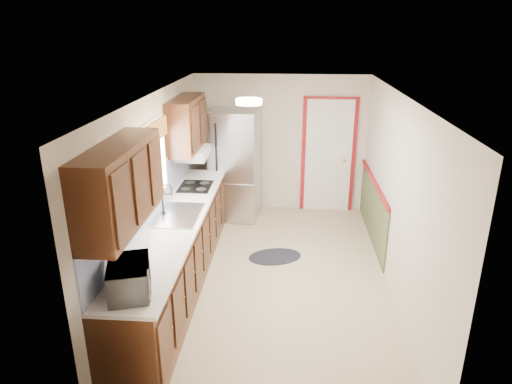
# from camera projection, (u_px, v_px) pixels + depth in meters

# --- Properties ---
(room_shell) EXTENTS (3.20, 5.20, 2.52)m
(room_shell) POSITION_uv_depth(u_px,v_px,m) (275.00, 193.00, 5.69)
(room_shell) COLOR tan
(room_shell) RESTS_ON ground
(kitchen_run) EXTENTS (0.63, 4.00, 2.20)m
(kitchen_run) POSITION_uv_depth(u_px,v_px,m) (174.00, 228.00, 5.64)
(kitchen_run) COLOR #371A0C
(kitchen_run) RESTS_ON ground
(back_wall_trim) EXTENTS (1.12, 2.30, 2.08)m
(back_wall_trim) POSITION_uv_depth(u_px,v_px,m) (337.00, 167.00, 7.80)
(back_wall_trim) COLOR maroon
(back_wall_trim) RESTS_ON ground
(ceiling_fixture) EXTENTS (0.30, 0.30, 0.06)m
(ceiling_fixture) POSITION_uv_depth(u_px,v_px,m) (249.00, 102.00, 5.13)
(ceiling_fixture) COLOR #FFD88C
(ceiling_fixture) RESTS_ON room_shell
(microwave) EXTENTS (0.43, 0.58, 0.35)m
(microwave) POSITION_uv_depth(u_px,v_px,m) (129.00, 275.00, 3.98)
(microwave) COLOR white
(microwave) RESTS_ON kitchen_run
(refrigerator) EXTENTS (0.84, 0.81, 1.87)m
(refrigerator) POSITION_uv_depth(u_px,v_px,m) (235.00, 165.00, 7.76)
(refrigerator) COLOR #B7B7BC
(refrigerator) RESTS_ON ground
(rug) EXTENTS (0.89, 0.71, 0.01)m
(rug) POSITION_uv_depth(u_px,v_px,m) (275.00, 257.00, 6.62)
(rug) COLOR black
(rug) RESTS_ON ground
(cooktop) EXTENTS (0.46, 0.55, 0.02)m
(cooktop) POSITION_uv_depth(u_px,v_px,m) (196.00, 186.00, 6.67)
(cooktop) COLOR black
(cooktop) RESTS_ON kitchen_run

